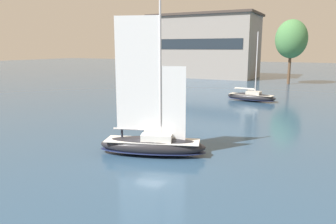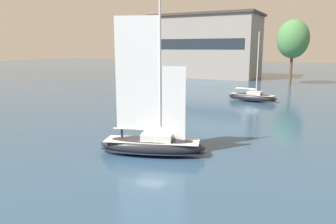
% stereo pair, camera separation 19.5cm
% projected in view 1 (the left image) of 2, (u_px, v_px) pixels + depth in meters
% --- Properties ---
extents(ground_plane, '(400.00, 400.00, 0.00)m').
position_uv_depth(ground_plane, '(152.00, 154.00, 28.79)').
color(ground_plane, '#2D4C6B').
extents(waterfront_building, '(33.49, 17.57, 19.39)m').
position_uv_depth(waterfront_building, '(204.00, 46.00, 103.94)').
color(waterfront_building, gray).
rests_on(waterfront_building, ground).
extents(tree_shore_center, '(7.85, 7.85, 16.16)m').
position_uv_depth(tree_shore_center, '(291.00, 39.00, 81.98)').
color(tree_shore_center, brown).
rests_on(tree_shore_center, ground).
extents(sailboat_main, '(9.79, 5.59, 12.98)m').
position_uv_depth(sailboat_main, '(152.00, 143.00, 28.59)').
color(sailboat_main, '#232328').
rests_on(sailboat_main, ground).
extents(sailboat_moored_near_marina, '(8.79, 3.12, 11.86)m').
position_uv_depth(sailboat_moored_near_marina, '(251.00, 97.00, 57.24)').
color(sailboat_moored_near_marina, '#232328').
rests_on(sailboat_moored_near_marina, ground).
extents(sailboat_moored_mid_channel, '(4.47, 8.93, 11.83)m').
position_uv_depth(sailboat_moored_mid_channel, '(144.00, 86.00, 73.20)').
color(sailboat_moored_mid_channel, maroon).
rests_on(sailboat_moored_mid_channel, ground).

